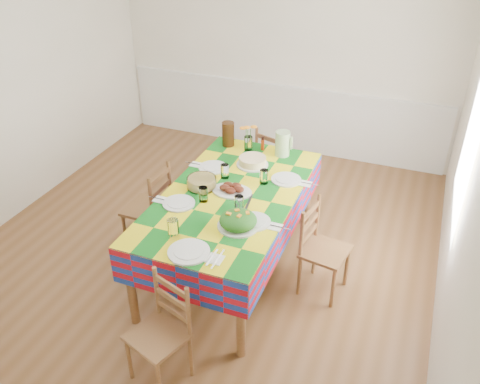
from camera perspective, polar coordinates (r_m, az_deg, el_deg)
name	(u,v)px	position (r m, az deg, el deg)	size (l,w,h in m)	color
room	(201,127)	(4.59, -4.45, 7.31)	(4.58, 5.08, 2.78)	brown
wainscot	(280,115)	(7.06, 4.56, 8.61)	(4.41, 0.06, 0.92)	white
window_right	(472,137)	(4.42, 24.59, 5.60)	(1.40, 1.40, 0.00)	white
dining_table	(231,203)	(4.60, -1.05, -1.19)	(1.15, 2.14, 0.83)	brown
setting_near_head	(184,243)	(3.91, -6.32, -5.73)	(0.52, 0.35, 0.16)	white
setting_left_near	(187,200)	(4.43, -5.96, -0.88)	(0.52, 0.31, 0.14)	white
setting_left_far	(217,169)	(4.90, -2.65, 2.65)	(0.52, 0.31, 0.14)	white
setting_right_near	(249,215)	(4.21, 1.01, -2.58)	(0.53, 0.31, 0.14)	white
setting_right_far	(279,179)	(4.74, 4.38, 1.52)	(0.53, 0.31, 0.14)	white
meat_platter	(232,189)	(4.56, -0.94, 0.31)	(0.37, 0.27, 0.07)	white
salad_platter	(238,221)	(4.10, -0.21, -3.26)	(0.34, 0.34, 0.14)	white
pasta_bowl	(202,183)	(4.64, -4.33, 1.06)	(0.27, 0.27, 0.10)	white
cake	(252,162)	(5.00, 1.41, 3.44)	(0.31, 0.31, 0.09)	white
serving_utensils	(244,205)	(4.39, 0.45, -1.42)	(0.16, 0.36, 0.01)	black
flower_vase	(248,139)	(5.27, 0.93, 5.93)	(0.18, 0.15, 0.28)	white
hot_sauce	(263,143)	(5.29, 2.55, 5.47)	(0.04, 0.04, 0.15)	#B7330E
green_pitcher	(283,144)	(5.17, 4.80, 5.44)	(0.15, 0.15, 0.26)	#A3C88D
tea_pitcher	(228,134)	(5.36, -1.34, 6.53)	(0.13, 0.13, 0.26)	black
name_card	(179,263)	(3.77, -6.91, -7.96)	(0.08, 0.03, 0.02)	white
chair_near	(162,333)	(3.86, -8.80, -15.37)	(0.48, 0.47, 0.87)	brown
chair_far	(275,165)	(5.86, 3.92, 3.09)	(0.50, 0.49, 0.90)	brown
chair_left	(151,209)	(5.09, -10.01, -1.87)	(0.40, 0.42, 0.94)	brown
chair_right	(321,250)	(4.58, 9.10, -6.42)	(0.44, 0.45, 0.89)	brown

